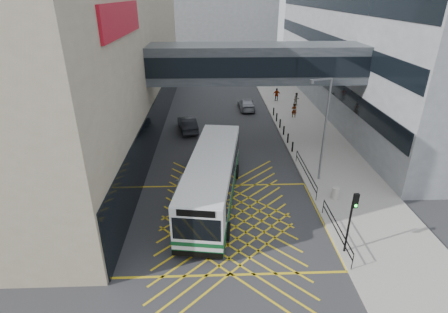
{
  "coord_description": "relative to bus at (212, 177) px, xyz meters",
  "views": [
    {
      "loc": [
        -0.81,
        -17.83,
        12.91
      ],
      "look_at": [
        0.0,
        4.0,
        2.6
      ],
      "focal_mm": 28.0,
      "sensor_mm": 36.0,
      "label": 1
    }
  ],
  "objects": [
    {
      "name": "building_whsmith",
      "position": [
        -17.16,
        13.5,
        6.19
      ],
      "size": [
        24.17,
        42.0,
        16.0
      ],
      "color": "tan",
      "rests_on": "ground"
    },
    {
      "name": "street_lamp",
      "position": [
        7.84,
        2.46,
        2.69
      ],
      "size": [
        1.7,
        0.74,
        7.61
      ],
      "rotation": [
        0.0,
        0.0,
        0.32
      ],
      "color": "slate",
      "rests_on": "pavement"
    },
    {
      "name": "traffic_light",
      "position": [
        7.11,
        -5.71,
        0.79
      ],
      "size": [
        0.28,
        0.44,
        3.73
      ],
      "rotation": [
        0.0,
        0.0,
        0.11
      ],
      "color": "black",
      "rests_on": "pavement"
    },
    {
      "name": "litter_bin",
      "position": [
        8.31,
        -0.28,
        -1.23
      ],
      "size": [
        0.48,
        0.48,
        0.83
      ],
      "primitive_type": "cylinder",
      "color": "#ADA89E",
      "rests_on": "pavement"
    },
    {
      "name": "skybridge",
      "position": [
        3.82,
        9.51,
        5.7
      ],
      "size": [
        20.0,
        4.1,
        3.0
      ],
      "color": "#383D42",
      "rests_on": "ground"
    },
    {
      "name": "car_silver",
      "position": [
        4.23,
        20.37,
        -1.12
      ],
      "size": [
        2.0,
        4.43,
        1.36
      ],
      "primitive_type": "imported",
      "rotation": [
        0.0,
        0.0,
        3.18
      ],
      "color": "#95969D",
      "rests_on": "ground"
    },
    {
      "name": "bus",
      "position": [
        0.0,
        0.0,
        0.0
      ],
      "size": [
        4.41,
        12.26,
        3.36
      ],
      "rotation": [
        0.0,
        0.0,
        -0.14
      ],
      "color": "silver",
      "rests_on": "ground"
    },
    {
      "name": "pavement",
      "position": [
        9.82,
        12.51,
        -1.72
      ],
      "size": [
        6.0,
        54.0,
        0.16
      ],
      "primitive_type": "cube",
      "color": "#A19C93",
      "rests_on": "ground"
    },
    {
      "name": "car_dark",
      "position": [
        -2.46,
        13.33,
        -1.06
      ],
      "size": [
        2.78,
        5.0,
        1.48
      ],
      "primitive_type": "imported",
      "rotation": [
        0.0,
        0.0,
        3.35
      ],
      "color": "#212227",
      "rests_on": "ground"
    },
    {
      "name": "building_right",
      "position": [
        24.8,
        21.51,
        8.2
      ],
      "size": [
        24.09,
        44.0,
        20.0
      ],
      "color": "gray",
      "rests_on": "ground"
    },
    {
      "name": "pedestrian_b",
      "position": [
        10.49,
        21.19,
        -0.86
      ],
      "size": [
        0.85,
        0.62,
        1.57
      ],
      "primitive_type": "imported",
      "rotation": [
        0.0,
        0.0,
        0.24
      ],
      "color": "gray",
      "rests_on": "pavement"
    },
    {
      "name": "kerb_railings",
      "position": [
        6.97,
        -0.71,
        -0.92
      ],
      "size": [
        0.05,
        12.54,
        1.0
      ],
      "color": "black",
      "rests_on": "pavement"
    },
    {
      "name": "bollards",
      "position": [
        7.07,
        12.51,
        -1.19
      ],
      "size": [
        0.14,
        10.14,
        0.9
      ],
      "color": "black",
      "rests_on": "pavement"
    },
    {
      "name": "building_far",
      "position": [
        -1.18,
        57.51,
        7.2
      ],
      "size": [
        28.0,
        16.0,
        18.0
      ],
      "primitive_type": "cube",
      "color": "gray",
      "rests_on": "ground"
    },
    {
      "name": "pedestrian_a",
      "position": [
        9.21,
        16.74,
        -0.85
      ],
      "size": [
        0.65,
        0.48,
        1.57
      ],
      "primitive_type": "imported",
      "rotation": [
        0.0,
        0.0,
        3.08
      ],
      "color": "gray",
      "rests_on": "pavement"
    },
    {
      "name": "pedestrian_c",
      "position": [
        8.39,
        23.26,
        -0.82
      ],
      "size": [
        1.01,
        0.55,
        1.65
      ],
      "primitive_type": "imported",
      "rotation": [
        0.0,
        0.0,
        3.05
      ],
      "color": "gray",
      "rests_on": "pavement"
    },
    {
      "name": "car_white",
      "position": [
        -1.76,
        0.72,
        -1.08
      ],
      "size": [
        2.26,
        4.68,
        1.44
      ],
      "primitive_type": "imported",
      "rotation": [
        0.0,
        0.0,
        3.05
      ],
      "color": "white",
      "rests_on": "ground"
    },
    {
      "name": "box_junction",
      "position": [
        0.82,
        -2.49,
        -1.8
      ],
      "size": [
        12.0,
        9.0,
        0.01
      ],
      "color": "gold",
      "rests_on": "ground"
    },
    {
      "name": "ground",
      "position": [
        0.82,
        -2.49,
        -1.8
      ],
      "size": [
        120.0,
        120.0,
        0.0
      ],
      "primitive_type": "plane",
      "color": "#333335"
    }
  ]
}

